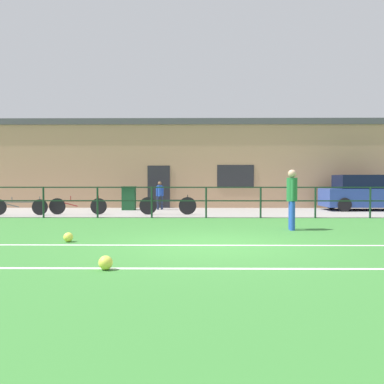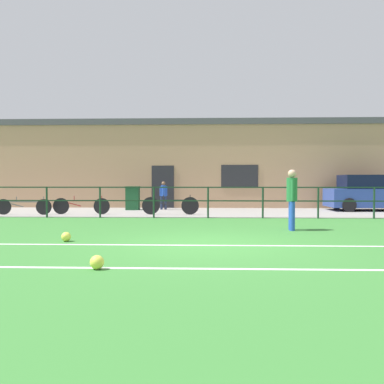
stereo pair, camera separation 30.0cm
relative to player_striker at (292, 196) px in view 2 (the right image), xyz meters
name	(u,v)px [view 2 (the right image)]	position (x,y,z in m)	size (l,w,h in m)	color
ground	(209,245)	(-2.32, -2.54, -0.98)	(60.00, 44.00, 0.04)	#387A33
field_line_touchline	(209,245)	(-2.32, -2.67, -0.96)	(36.00, 0.11, 0.00)	white
field_line_hash	(210,269)	(-2.32, -4.93, -0.96)	(36.00, 0.11, 0.00)	white
pavement_strip	(208,212)	(-2.32, 5.96, -0.95)	(48.00, 5.00, 0.02)	gray
perimeter_fence	(208,198)	(-2.32, 3.46, -0.21)	(36.07, 0.07, 1.15)	#193823
clubhouse_facade	(208,164)	(-2.32, 9.66, 1.26)	(28.00, 2.56, 4.42)	tan
player_striker	(292,196)	(0.00, 0.00, 0.00)	(0.30, 0.46, 1.69)	blue
soccer_ball_match	(97,262)	(-4.09, -5.02, -0.85)	(0.22, 0.22, 0.22)	#E5E04C
soccer_ball_spare	(66,237)	(-5.57, -2.24, -0.85)	(0.22, 0.22, 0.22)	#E5E04C
spectator_child	(163,194)	(-4.37, 7.33, -0.20)	(0.35, 0.23, 1.30)	#232D4C
parked_car_red	(372,194)	(5.07, 7.08, -0.18)	(3.99, 1.84, 1.60)	#28428E
bicycle_parked_0	(23,206)	(-9.63, 4.37, -0.61)	(2.25, 0.04, 0.72)	black
bicycle_parked_1	(81,206)	(-7.40, 4.66, -0.60)	(2.30, 0.04, 0.75)	black
bicycle_parked_2	(170,205)	(-3.81, 4.66, -0.58)	(2.27, 0.04, 0.79)	black
trash_bin_0	(133,198)	(-5.77, 7.08, -0.39)	(0.62, 0.53, 1.08)	#194C28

